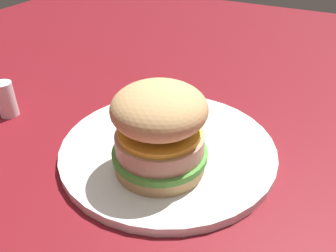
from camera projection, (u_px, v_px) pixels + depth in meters
name	position (u px, v px, depth m)	size (l,w,h in m)	color
ground_plane	(189.00, 153.00, 0.47)	(1.60, 1.60, 0.00)	maroon
plate	(168.00, 149.00, 0.47)	(0.28, 0.28, 0.01)	white
sandwich	(159.00, 129.00, 0.40)	(0.11, 0.11, 0.11)	tan
fries_pile	(155.00, 117.00, 0.51)	(0.08, 0.10, 0.01)	gold
salt_shaker	(6.00, 99.00, 0.54)	(0.03, 0.03, 0.06)	white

